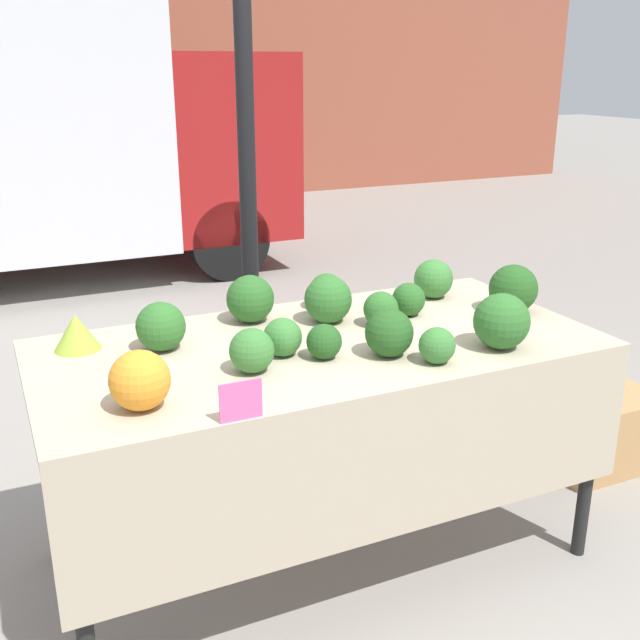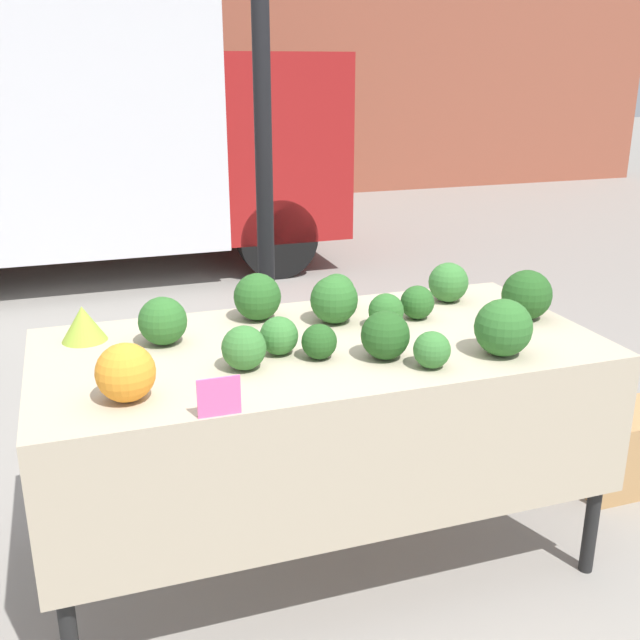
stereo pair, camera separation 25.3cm
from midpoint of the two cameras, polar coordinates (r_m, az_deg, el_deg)
The scene contains 22 objects.
ground_plane at distance 2.97m, azimuth 2.56°, elevation -17.45°, with size 40.00×40.00×0.00m, color gray.
tent_pole at distance 3.05m, azimuth -1.87°, elevation 10.36°, with size 0.07×0.07×2.62m.
parked_truck at distance 6.90m, azimuth -18.24°, elevation 14.22°, with size 4.38×2.00×2.46m.
market_table at distance 2.54m, azimuth 3.36°, elevation -4.42°, with size 1.91×0.92×0.86m.
orange_cauliflower at distance 2.13m, azimuth -11.34°, elevation -4.01°, with size 0.17×0.17×0.17m.
romanesco_head at distance 2.64m, azimuth -15.02°, elevation -0.31°, with size 0.15×0.15×0.12m.
broccoli_head_0 at distance 2.43m, azimuth -0.18°, elevation -1.26°, with size 0.13×0.13×0.13m.
broccoli_head_1 at distance 2.70m, azimuth 7.75°, elevation 0.63°, with size 0.13×0.13×0.13m.
broccoli_head_2 at distance 2.89m, azimuth 3.80°, elevation 2.14°, with size 0.14×0.14×0.14m.
broccoli_head_3 at distance 2.82m, azimuth 10.00°, elevation 1.29°, with size 0.13×0.13×0.13m.
broccoli_head_4 at distance 2.52m, azimuth 16.62°, elevation -0.61°, with size 0.19×0.19×0.19m.
broccoli_head_5 at distance 2.54m, azimuth -9.14°, elevation -0.12°, with size 0.16×0.16×0.16m.
broccoli_head_6 at distance 3.04m, azimuth 12.13°, elevation 2.79°, with size 0.16×0.16×0.16m.
broccoli_head_7 at distance 2.90m, azimuth 17.92°, elevation 1.80°, with size 0.19×0.19×0.19m.
broccoli_head_8 at distance 2.31m, azimuth -2.72°, elevation -2.19°, with size 0.14×0.14×0.14m.
broccoli_head_9 at distance 2.73m, azimuth 3.74°, elevation 1.51°, with size 0.18×0.18×0.18m.
broccoli_head_10 at distance 2.40m, azimuth 2.96°, elevation -1.71°, with size 0.12×0.12×0.12m.
broccoli_head_11 at distance 2.41m, azimuth 8.00°, elevation -1.21°, with size 0.16×0.16×0.16m.
broccoli_head_12 at distance 2.76m, azimuth -2.19°, elevation 1.74°, with size 0.18×0.18×0.18m.
broccoli_head_13 at distance 2.37m, azimuth 11.57°, elevation -2.30°, with size 0.12×0.12×0.12m.
price_sign at distance 2.02m, azimuth -4.14°, elevation -5.93°, with size 0.12×0.01×0.11m.
produce_crate at distance 3.63m, azimuth 24.36°, elevation -8.88°, with size 0.50×0.30×0.35m.
Camera 2 is at (-0.77, -2.27, 1.76)m, focal length 42.00 mm.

